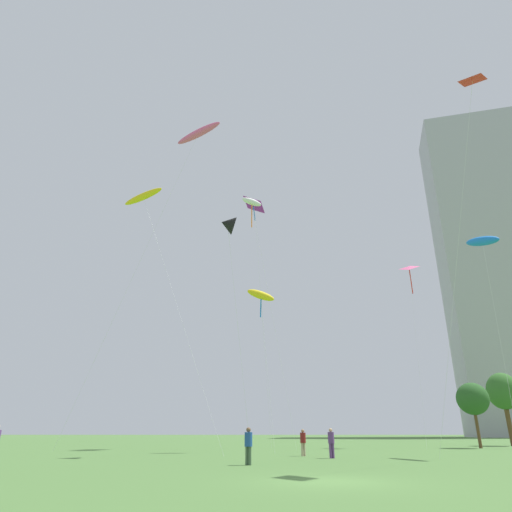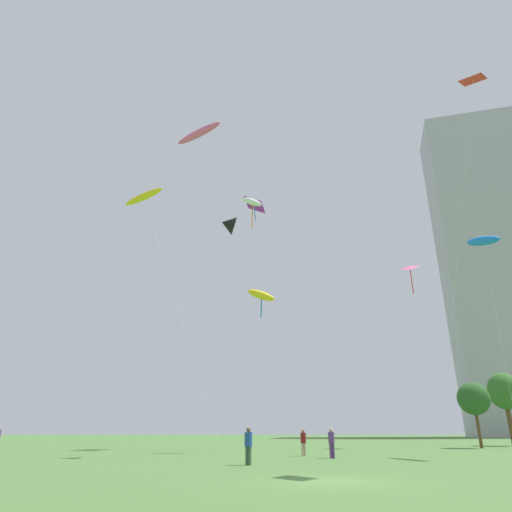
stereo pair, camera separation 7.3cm
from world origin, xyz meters
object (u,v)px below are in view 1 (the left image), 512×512
object	(u,v)px
person_standing_4	(303,440)
kite_flying_5	(472,83)
person_standing_1	(331,441)
kite_flying_3	(199,133)
kite_flying_2	(482,241)
kite_flying_7	(261,295)
kite_flying_1	(409,269)
kite_flying_6	(252,203)
park_tree_0	(473,399)
person_standing_3	(248,443)
kite_flying_4	(254,206)
kite_flying_8	(143,197)
park_tree_1	(503,392)
distant_highrise_0	(491,263)
kite_flying_0	(228,224)

from	to	relation	value
person_standing_4	kite_flying_5	bearing A→B (deg)	-73.69
person_standing_1	kite_flying_5	world-z (taller)	kite_flying_5
person_standing_4	kite_flying_3	bearing A→B (deg)	141.80
kite_flying_2	kite_flying_7	distance (m)	18.08
kite_flying_1	kite_flying_6	distance (m)	19.03
person_standing_4	park_tree_0	distance (m)	22.35
kite_flying_3	kite_flying_6	size ratio (longest dim) A/B	1.10
person_standing_3	kite_flying_3	xyz separation A→B (m)	(-5.08, 9.78, 26.06)
kite_flying_4	kite_flying_1	bearing A→B (deg)	5.47
person_standing_1	kite_flying_3	size ratio (longest dim) A/B	0.06
kite_flying_2	kite_flying_8	distance (m)	30.75
kite_flying_1	person_standing_1	bearing A→B (deg)	-125.42
park_tree_1	distant_highrise_0	xyz separation A→B (m)	(31.83, 55.38, 35.67)
kite_flying_0	distant_highrise_0	xyz separation A→B (m)	(61.17, 75.04, 24.29)
person_standing_4	person_standing_3	bearing A→B (deg)	-139.12
kite_flying_5	kite_flying_6	bearing A→B (deg)	121.78
kite_flying_1	kite_flying_8	world-z (taller)	kite_flying_8
kite_flying_7	kite_flying_8	bearing A→B (deg)	173.24
person_standing_4	kite_flying_0	bearing A→B (deg)	153.89
person_standing_1	park_tree_1	world-z (taller)	park_tree_1
person_standing_4	park_tree_1	world-z (taller)	park_tree_1
kite_flying_4	kite_flying_8	distance (m)	12.78
kite_flying_8	kite_flying_7	bearing A→B (deg)	-6.76
kite_flying_1	distant_highrise_0	xyz separation A→B (m)	(42.05, 60.29, 22.95)
kite_flying_5	kite_flying_7	distance (m)	22.45
person_standing_1	person_standing_4	world-z (taller)	person_standing_1
kite_flying_0	kite_flying_5	distance (m)	19.27
kite_flying_1	kite_flying_8	bearing A→B (deg)	-164.61
kite_flying_7	kite_flying_6	bearing A→B (deg)	99.62
kite_flying_1	kite_flying_6	size ratio (longest dim) A/B	0.75
kite_flying_0	person_standing_1	bearing A→B (deg)	-18.99
kite_flying_2	kite_flying_4	bearing A→B (deg)	140.08
kite_flying_6	kite_flying_7	bearing A→B (deg)	-80.38
kite_flying_7	kite_flying_8	size ratio (longest dim) A/B	0.55
kite_flying_0	kite_flying_8	distance (m)	13.18
kite_flying_8	park_tree_1	world-z (taller)	kite_flying_8
kite_flying_0	kite_flying_5	world-z (taller)	kite_flying_5
kite_flying_2	distant_highrise_0	distance (m)	91.13
kite_flying_3	kite_flying_6	distance (m)	10.76
kite_flying_7	kite_flying_2	bearing A→B (deg)	-22.74
person_standing_3	kite_flying_8	size ratio (longest dim) A/B	0.07
kite_flying_1	distant_highrise_0	bearing A→B (deg)	55.10
person_standing_1	kite_flying_7	distance (m)	14.75
kite_flying_6	person_standing_4	bearing A→B (deg)	-71.49
person_standing_3	person_standing_4	distance (m)	8.65
kite_flying_3	distant_highrise_0	world-z (taller)	distant_highrise_0
person_standing_4	kite_flying_8	size ratio (longest dim) A/B	0.07
person_standing_4	kite_flying_1	world-z (taller)	kite_flying_1
person_standing_3	kite_flying_2	distance (m)	22.92
kite_flying_8	park_tree_0	size ratio (longest dim) A/B	4.08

